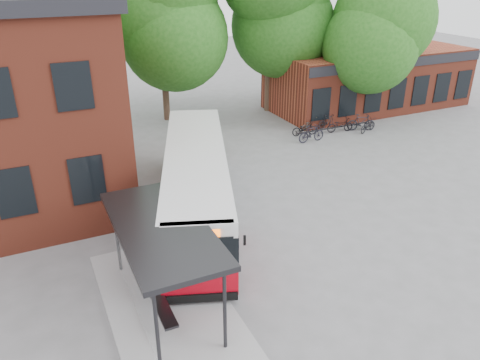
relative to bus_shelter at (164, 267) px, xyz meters
name	(u,v)px	position (x,y,z in m)	size (l,w,h in m)	color
ground	(280,254)	(4.50, 1.00, -1.45)	(100.00, 100.00, 0.00)	slate
shop_row	(368,78)	(19.50, 15.00, 0.55)	(14.00, 6.20, 4.00)	maroon
bus_shelter	(164,267)	(0.00, 0.00, 0.00)	(3.60, 7.00, 2.90)	#27272A
bike_rail	(332,130)	(13.78, 11.00, -1.26)	(5.20, 0.10, 0.38)	#27272A
tree_0	(41,43)	(-1.50, 17.00, 4.05)	(7.92, 7.92, 11.00)	#1E5115
tree_1	(162,38)	(5.50, 18.00, 3.75)	(7.92, 7.92, 10.40)	#1E5115
tree_2	(269,29)	(12.50, 17.00, 4.05)	(7.92, 7.92, 11.00)	#1E5115
tree_3	(368,46)	(17.50, 13.00, 3.19)	(7.04, 7.04, 9.28)	#1E5115
city_bus	(197,185)	(2.77, 4.83, -0.01)	(2.41, 11.31, 2.87)	#A80513
bicycle_0	(305,129)	(12.06, 11.43, -1.03)	(0.56, 1.60, 0.84)	black
bicycle_1	(311,133)	(11.81, 10.31, -0.94)	(0.48, 1.70, 1.02)	black
bicycle_2	(309,125)	(12.68, 11.93, -1.01)	(0.58, 1.66, 0.87)	#433D39
bicycle_4	(340,125)	(14.36, 11.05, -1.01)	(0.59, 1.69, 0.89)	black
bicycle_5	(328,121)	(14.08, 11.97, -1.00)	(0.42, 1.50, 0.90)	black
bicycle_6	(368,125)	(15.94, 10.35, -1.04)	(0.55, 1.57, 0.82)	black
bicycle_7	(361,122)	(15.69, 10.72, -0.93)	(0.49, 1.74, 1.04)	black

